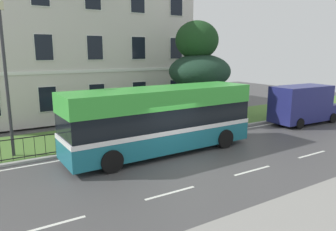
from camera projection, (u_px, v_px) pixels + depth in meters
The scene contains 8 objects.
ground_plane at pixel (176, 161), 14.20m from camera, with size 60.00×56.00×0.18m.
georgian_townhouse at pixel (72, 33), 25.08m from camera, with size 16.45×10.73×12.22m.
iron_verge_railing at pixel (135, 132), 16.82m from camera, with size 15.65×0.04×0.97m.
evergreen_tree at pixel (198, 81), 21.25m from camera, with size 4.94×4.94×6.73m.
single_decker_bus at pixel (161, 119), 15.05m from camera, with size 9.47×2.78×3.15m.
white_panel_van at pixel (303, 104), 21.30m from camera, with size 5.37×2.21×2.59m.
street_lamp_post at pixel (5, 71), 13.74m from camera, with size 0.36×0.24×6.80m.
litter_bin at pixel (195, 120), 19.50m from camera, with size 0.52×0.52×1.14m.
Camera 1 is at (-7.41, -10.40, 4.80)m, focal length 33.61 mm.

